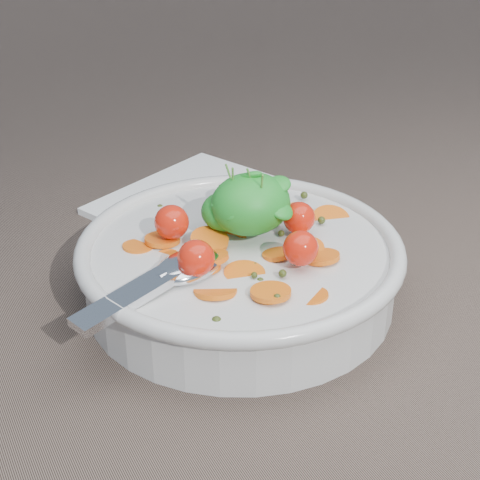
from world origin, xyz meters
name	(u,v)px	position (x,y,z in m)	size (l,w,h in m)	color
ground	(258,301)	(0.00, 0.00, 0.00)	(6.00, 6.00, 0.00)	brown
bowl	(240,265)	(-0.01, 0.01, 0.03)	(0.26, 0.24, 0.10)	silver
napkin	(201,202)	(0.03, 0.17, 0.00)	(0.17, 0.15, 0.01)	white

